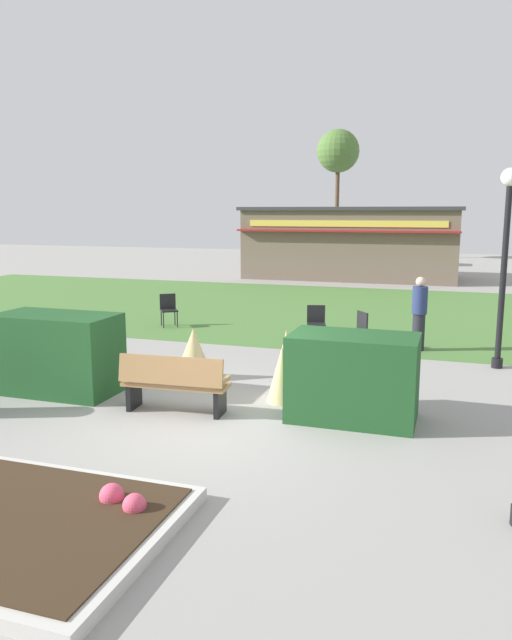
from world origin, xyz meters
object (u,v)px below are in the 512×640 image
(parked_car_center_slot, at_px, (410,253))
(cafe_chair_east, at_px, (358,328))
(cafe_chair_north, at_px, (316,321))
(tree_left_bg, at_px, (338,152))
(lamppost_mid, at_px, (506,244))
(park_bench, at_px, (174,383))
(person_strolling, at_px, (419,313))
(food_kiosk, at_px, (352,242))
(cafe_chair_center, at_px, (168,307))
(parked_car_west_slot, at_px, (326,252))

(parked_car_center_slot, bearing_deg, cafe_chair_east, -88.43)
(cafe_chair_east, distance_m, cafe_chair_north, 1.27)
(tree_left_bg, bearing_deg, lamppost_mid, -72.70)
(park_bench, height_order, person_strolling, person_strolling)
(park_bench, height_order, food_kiosk, food_kiosk)
(cafe_chair_east, xyz_separation_m, parked_car_center_slot, (-0.66, 24.10, 0.12))
(cafe_chair_center, bearing_deg, park_bench, -62.98)
(park_bench, distance_m, tree_left_bg, 33.44)
(park_bench, xyz_separation_m, lamppost_mid, (5.00, 4.62, 2.03))
(cafe_chair_north, distance_m, person_strolling, 2.45)
(park_bench, bearing_deg, parked_car_center_slot, 87.30)
(lamppost_mid, relative_size, parked_car_center_slot, 0.94)
(lamppost_mid, bearing_deg, cafe_chair_north, 162.39)
(park_bench, xyz_separation_m, food_kiosk, (-0.67, 20.77, 1.20))
(food_kiosk, relative_size, tree_left_bg, 1.19)
(food_kiosk, distance_m, parked_car_center_slot, 8.94)
(cafe_chair_east, distance_m, person_strolling, 1.43)
(food_kiosk, distance_m, person_strolling, 15.57)
(cafe_chair_center, bearing_deg, food_kiosk, 79.02)
(parked_car_west_slot, bearing_deg, cafe_chair_north, -78.74)
(cafe_chair_center, bearing_deg, person_strolling, -7.77)
(parked_car_west_slot, bearing_deg, park_bench, -82.76)
(park_bench, height_order, cafe_chair_center, park_bench)
(lamppost_mid, height_order, cafe_chair_center, lamppost_mid)
(cafe_chair_north, bearing_deg, parked_car_west_slot, 101.26)
(lamppost_mid, height_order, tree_left_bg, tree_left_bg)
(person_strolling, distance_m, tree_left_bg, 28.43)
(cafe_chair_north, bearing_deg, food_kiosk, 96.19)
(lamppost_mid, height_order, parked_car_west_slot, lamppost_mid)
(parked_car_center_slot, bearing_deg, tree_left_bg, 147.93)
(food_kiosk, relative_size, parked_car_center_slot, 2.37)
(cafe_chair_east, relative_size, parked_car_center_slot, 0.21)
(food_kiosk, height_order, tree_left_bg, tree_left_bg)
(cafe_chair_north, bearing_deg, person_strolling, -3.77)
(lamppost_mid, xyz_separation_m, cafe_chair_center, (-8.41, 2.05, -1.98))
(cafe_chair_center, xyz_separation_m, person_strolling, (6.77, -0.92, 0.33))
(parked_car_center_slot, bearing_deg, lamppost_mid, -81.70)
(lamppost_mid, bearing_deg, tree_left_bg, 107.30)
(cafe_chair_center, relative_size, cafe_chair_north, 1.00)
(food_kiosk, bearing_deg, cafe_chair_center, -100.98)
(person_strolling, bearing_deg, park_bench, 78.12)
(cafe_chair_east, bearing_deg, cafe_chair_center, 165.86)
(cafe_chair_east, bearing_deg, parked_car_center_slot, 91.57)
(lamppost_mid, xyz_separation_m, tree_left_bg, (-8.71, 27.98, 4.46))
(park_bench, distance_m, cafe_chair_center, 7.49)
(cafe_chair_center, bearing_deg, lamppost_mid, -13.72)
(lamppost_mid, relative_size, person_strolling, 2.35)
(park_bench, bearing_deg, cafe_chair_north, 80.96)
(cafe_chair_center, height_order, person_strolling, person_strolling)
(cafe_chair_east, relative_size, cafe_chair_north, 1.00)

